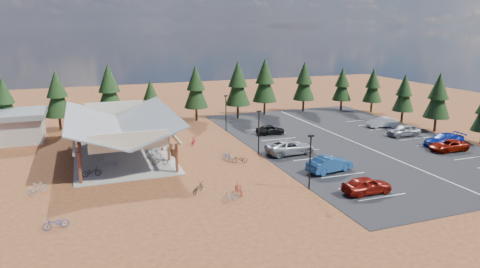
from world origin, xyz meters
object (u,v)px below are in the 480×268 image
trash_bin_0 (174,152)px  bike_4 (160,161)px  trash_bin_1 (170,147)px  bike_9 (38,188)px  bike_7 (137,133)px  car_4 (270,129)px  car_9 (382,122)px  lamp_post_2 (226,110)px  bike_11 (239,189)px  car_8 (404,130)px  bike_1 (109,161)px  outbuilding (0,127)px  bike_16 (240,159)px  bike_13 (230,196)px  lamp_post_1 (259,129)px  bike_2 (96,150)px  bike_10 (56,223)px  car_0 (367,185)px  car_6 (448,145)px  bike_6 (146,142)px  car_2 (290,147)px  car_1 (330,164)px  bike_5 (154,154)px  bike_3 (91,140)px  bike_0 (92,172)px  bike_15 (193,141)px  bike_14 (227,156)px  bike_pavilion (121,123)px  lamp_post_0 (310,158)px  bike_12 (198,188)px  car_7 (444,140)px

trash_bin_0 → bike_4: 3.66m
trash_bin_1 → bike_9: 16.55m
bike_7 → car_4: size_ratio=0.39×
car_9 → lamp_post_2: bearing=-95.5°
bike_11 → car_8: (28.09, 11.68, 0.31)m
bike_11 → bike_1: bearing=126.6°
outbuilding → bike_16: size_ratio=6.57×
bike_13 → car_8: size_ratio=0.36×
lamp_post_1 → car_8: lamp_post_1 is taller
bike_2 → bike_13: bike_13 is taller
bike_10 → trash_bin_1: bearing=135.3°
bike_10 → car_0: bearing=75.0°
trash_bin_1 → car_6: (31.13, -11.64, 0.26)m
bike_6 → bike_16: size_ratio=0.94×
bike_13 → car_2: 15.42m
car_1 → bike_2: bearing=45.8°
lamp_post_2 → car_6: size_ratio=1.07×
outbuilding → bike_5: 22.17m
bike_11 → car_8: bearing=18.3°
bike_3 → bike_0: bearing=174.1°
bike_15 → car_2: bearing=170.2°
bike_9 → car_4: bearing=-98.3°
bike_11 → trash_bin_0: bearing=98.6°
bike_10 → lamp_post_2: bearing=128.8°
bike_14 → car_0: (8.48, -13.63, 0.31)m
bike_7 → car_2: (15.79, -14.27, 0.29)m
bike_15 → car_4: size_ratio=0.46×
trash_bin_0 → bike_9: bearing=-153.0°
bike_pavilion → bike_16: size_ratio=11.59×
lamp_post_0 → car_4: lamp_post_0 is taller
bike_pavilion → bike_16: bearing=-32.9°
bike_12 → bike_16: 9.33m
bike_7 → car_6: bearing=-138.9°
bike_0 → bike_11: bearing=-131.3°
lamp_post_2 → car_8: size_ratio=1.13×
car_8 → bike_13: bearing=-63.1°
bike_pavilion → lamp_post_2: lamp_post_2 is taller
bike_9 → car_7: car_7 is taller
trash_bin_0 → bike_15: 5.01m
bike_11 → bike_13: size_ratio=1.02×
bike_0 → car_9: bearing=-83.4°
bike_0 → car_9: size_ratio=0.40×
bike_16 → trash_bin_0: bearing=-111.9°
car_1 → bike_1: bearing=55.8°
trash_bin_0 → bike_13: size_ratio=0.55×
car_6 → bike_12: bearing=-84.3°
car_0 → bike_pavilion: bearing=44.5°
car_7 → bike_16: bearing=-94.8°
car_2 → car_8: (18.20, 2.19, -0.04)m
bike_0 → bike_13: bike_0 is taller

